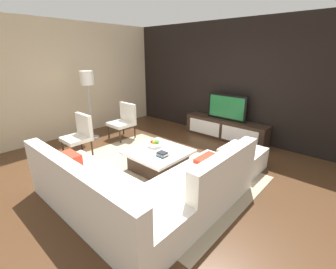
% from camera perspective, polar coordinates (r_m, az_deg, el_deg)
% --- Properties ---
extents(ground_plane, '(14.00, 14.00, 0.00)m').
position_cam_1_polar(ground_plane, '(4.24, -2.36, -9.46)').
color(ground_plane, '#4C301C').
extents(feature_wall_back, '(6.40, 0.12, 2.80)m').
position_cam_1_polar(feature_wall_back, '(5.98, 16.20, 12.49)').
color(feature_wall_back, black).
rests_on(feature_wall_back, ground).
extents(side_wall_left, '(0.12, 5.20, 2.80)m').
position_cam_1_polar(side_wall_left, '(6.50, -22.42, 12.32)').
color(side_wall_left, beige).
rests_on(side_wall_left, ground).
extents(area_rug, '(3.44, 2.44, 0.01)m').
position_cam_1_polar(area_rug, '(4.30, -3.33, -8.96)').
color(area_rug, tan).
rests_on(area_rug, ground).
extents(media_console, '(2.09, 0.44, 0.50)m').
position_cam_1_polar(media_console, '(5.96, 13.87, 1.30)').
color(media_console, '#332319').
rests_on(media_console, ground).
extents(television, '(1.00, 0.06, 0.62)m').
position_cam_1_polar(television, '(5.81, 14.32, 6.57)').
color(television, black).
rests_on(television, media_console).
extents(sectional_couch, '(2.50, 2.36, 0.85)m').
position_cam_1_polar(sectional_couch, '(3.25, -6.74, -13.53)').
color(sectional_couch, white).
rests_on(sectional_couch, ground).
extents(coffee_table, '(1.02, 1.01, 0.38)m').
position_cam_1_polar(coffee_table, '(4.28, -2.43, -6.18)').
color(coffee_table, '#332319').
rests_on(coffee_table, ground).
extents(accent_chair_near, '(0.52, 0.50, 0.87)m').
position_cam_1_polar(accent_chair_near, '(5.12, -20.97, 0.42)').
color(accent_chair_near, '#332319').
rests_on(accent_chair_near, ground).
extents(floor_lamp, '(0.31, 0.31, 1.66)m').
position_cam_1_polar(floor_lamp, '(5.92, -19.33, 12.02)').
color(floor_lamp, '#A5A5AA').
rests_on(floor_lamp, ground).
extents(ottoman, '(0.70, 0.70, 0.40)m').
position_cam_1_polar(ottoman, '(4.53, 17.83, -5.68)').
color(ottoman, white).
rests_on(ottoman, ground).
extents(fruit_bowl, '(0.28, 0.28, 0.14)m').
position_cam_1_polar(fruit_bowl, '(4.36, -3.24, -2.33)').
color(fruit_bowl, silver).
rests_on(fruit_bowl, coffee_table).
extents(accent_chair_far, '(0.55, 0.54, 0.87)m').
position_cam_1_polar(accent_chair_far, '(5.91, -10.79, 3.80)').
color(accent_chair_far, '#332319').
rests_on(accent_chair_far, ground).
extents(book_stack, '(0.19, 0.16, 0.07)m').
position_cam_1_polar(book_stack, '(3.97, -1.46, -4.91)').
color(book_stack, '#2D516B').
rests_on(book_stack, coffee_table).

